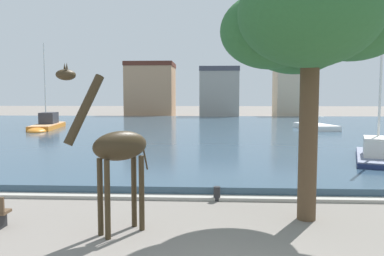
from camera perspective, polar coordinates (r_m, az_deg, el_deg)
name	(u,v)px	position (r m, az deg, el deg)	size (l,w,h in m)	color
harbor_water	(217,130)	(39.69, 3.80, -0.32)	(83.43, 52.16, 0.38)	#334C60
quay_edge_coping	(228,198)	(13.69, 5.41, -10.45)	(83.43, 0.50, 0.12)	#ADA89E
giraffe_statue	(116,149)	(10.11, -11.35, -3.18)	(2.08, 2.01, 4.43)	#382B19
sailboat_orange	(46,126)	(41.51, -21.08, 0.25)	(3.32, 8.80, 9.08)	orange
sailboat_navy	(378,156)	(22.24, 26.16, -3.81)	(4.18, 7.13, 8.31)	navy
sailboat_white	(313,128)	(41.30, 17.72, 0.03)	(3.41, 7.45, 6.68)	white
shade_tree	(308,26)	(11.53, 17.07, 14.46)	(5.26, 5.89, 7.08)	brown
mooring_bollard	(217,194)	(13.49, 3.77, -9.84)	(0.24, 0.24, 0.50)	#232326
townhouse_tall_gabled	(151,90)	(71.98, -6.21, 5.76)	(8.81, 8.11, 10.06)	tan
townhouse_narrow_midrow	(219,93)	(67.77, 4.06, 5.33)	(6.81, 8.06, 8.85)	gray
townhouse_wide_warehouse	(291,90)	(70.68, 14.65, 5.54)	(5.84, 5.98, 9.77)	#C6B293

